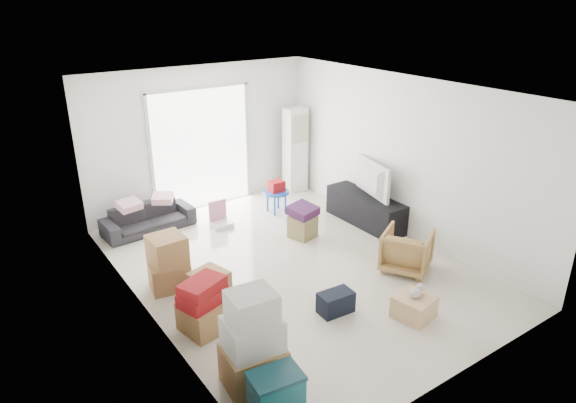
{
  "coord_description": "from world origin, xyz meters",
  "views": [
    {
      "loc": [
        -3.99,
        -5.64,
        3.9
      ],
      "look_at": [
        0.06,
        0.2,
        0.99
      ],
      "focal_mm": 32.0,
      "sensor_mm": 36.0,
      "label": 1
    }
  ],
  "objects_px": {
    "ottoman": "(303,226)",
    "kids_table": "(276,190)",
    "storage_bins": "(276,399)",
    "wood_crate": "(414,307)",
    "tv_console": "(365,209)",
    "sofa": "(148,214)",
    "ac_tower": "(295,150)",
    "armchair": "(407,249)",
    "television": "(366,192)"
  },
  "relations": [
    {
      "from": "storage_bins",
      "to": "ottoman",
      "type": "bearing_deg",
      "value": 50.15
    },
    {
      "from": "ac_tower",
      "to": "storage_bins",
      "type": "distance_m",
      "value": 6.4
    },
    {
      "from": "sofa",
      "to": "ottoman",
      "type": "xyz_separation_m",
      "value": [
        2.07,
        -1.76,
        -0.12
      ]
    },
    {
      "from": "storage_bins",
      "to": "ottoman",
      "type": "relative_size",
      "value": 1.51
    },
    {
      "from": "wood_crate",
      "to": "armchair",
      "type": "bearing_deg",
      "value": 48.0
    },
    {
      "from": "ac_tower",
      "to": "television",
      "type": "xyz_separation_m",
      "value": [
        0.05,
        -2.11,
        -0.26
      ]
    },
    {
      "from": "ac_tower",
      "to": "tv_console",
      "type": "relative_size",
      "value": 1.07
    },
    {
      "from": "tv_console",
      "to": "kids_table",
      "type": "xyz_separation_m",
      "value": [
        -1.03,
        1.35,
        0.17
      ]
    },
    {
      "from": "ac_tower",
      "to": "storage_bins",
      "type": "xyz_separation_m",
      "value": [
        -3.85,
        -5.08,
        -0.58
      ]
    },
    {
      "from": "sofa",
      "to": "armchair",
      "type": "xyz_separation_m",
      "value": [
        2.68,
        -3.56,
        0.04
      ]
    },
    {
      "from": "ottoman",
      "to": "storage_bins",
      "type": "bearing_deg",
      "value": -129.85
    },
    {
      "from": "storage_bins",
      "to": "tv_console",
      "type": "bearing_deg",
      "value": 37.28
    },
    {
      "from": "tv_console",
      "to": "sofa",
      "type": "height_order",
      "value": "sofa"
    },
    {
      "from": "sofa",
      "to": "kids_table",
      "type": "distance_m",
      "value": 2.38
    },
    {
      "from": "sofa",
      "to": "wood_crate",
      "type": "xyz_separation_m",
      "value": [
        1.85,
        -4.48,
        -0.16
      ]
    },
    {
      "from": "ac_tower",
      "to": "wood_crate",
      "type": "height_order",
      "value": "ac_tower"
    },
    {
      "from": "ac_tower",
      "to": "armchair",
      "type": "bearing_deg",
      "value": -99.07
    },
    {
      "from": "ottoman",
      "to": "tv_console",
      "type": "bearing_deg",
      "value": -8.85
    },
    {
      "from": "ac_tower",
      "to": "television",
      "type": "bearing_deg",
      "value": -88.64
    },
    {
      "from": "television",
      "to": "sofa",
      "type": "bearing_deg",
      "value": 72.95
    },
    {
      "from": "sofa",
      "to": "kids_table",
      "type": "height_order",
      "value": "kids_table"
    },
    {
      "from": "tv_console",
      "to": "television",
      "type": "relative_size",
      "value": 1.51
    },
    {
      "from": "storage_bins",
      "to": "kids_table",
      "type": "distance_m",
      "value": 5.19
    },
    {
      "from": "armchair",
      "to": "wood_crate",
      "type": "relative_size",
      "value": 1.56
    },
    {
      "from": "tv_console",
      "to": "television",
      "type": "distance_m",
      "value": 0.34
    },
    {
      "from": "ottoman",
      "to": "wood_crate",
      "type": "bearing_deg",
      "value": -94.46
    },
    {
      "from": "armchair",
      "to": "ottoman",
      "type": "bearing_deg",
      "value": -10.5
    },
    {
      "from": "television",
      "to": "armchair",
      "type": "distance_m",
      "value": 1.74
    },
    {
      "from": "television",
      "to": "ottoman",
      "type": "height_order",
      "value": "television"
    },
    {
      "from": "ac_tower",
      "to": "kids_table",
      "type": "height_order",
      "value": "ac_tower"
    },
    {
      "from": "tv_console",
      "to": "ac_tower",
      "type": "bearing_deg",
      "value": 91.36
    },
    {
      "from": "ac_tower",
      "to": "storage_bins",
      "type": "bearing_deg",
      "value": -127.18
    },
    {
      "from": "sofa",
      "to": "armchair",
      "type": "distance_m",
      "value": 4.45
    },
    {
      "from": "ac_tower",
      "to": "wood_crate",
      "type": "relative_size",
      "value": 3.9
    },
    {
      "from": "ottoman",
      "to": "kids_table",
      "type": "relative_size",
      "value": 0.61
    },
    {
      "from": "ac_tower",
      "to": "ottoman",
      "type": "bearing_deg",
      "value": -122.3
    },
    {
      "from": "armchair",
      "to": "storage_bins",
      "type": "relative_size",
      "value": 1.21
    },
    {
      "from": "storage_bins",
      "to": "wood_crate",
      "type": "distance_m",
      "value": 2.48
    },
    {
      "from": "wood_crate",
      "to": "storage_bins",
      "type": "bearing_deg",
      "value": -169.49
    },
    {
      "from": "sofa",
      "to": "storage_bins",
      "type": "relative_size",
      "value": 2.72
    },
    {
      "from": "storage_bins",
      "to": "ac_tower",
      "type": "bearing_deg",
      "value": 52.82
    },
    {
      "from": "sofa",
      "to": "armchair",
      "type": "bearing_deg",
      "value": -56.64
    },
    {
      "from": "armchair",
      "to": "kids_table",
      "type": "distance_m",
      "value": 2.97
    },
    {
      "from": "armchair",
      "to": "kids_table",
      "type": "height_order",
      "value": "armchair"
    },
    {
      "from": "television",
      "to": "ottoman",
      "type": "xyz_separation_m",
      "value": [
        -1.26,
        0.2,
        -0.42
      ]
    },
    {
      "from": "ottoman",
      "to": "kids_table",
      "type": "bearing_deg",
      "value": 78.76
    },
    {
      "from": "sofa",
      "to": "wood_crate",
      "type": "bearing_deg",
      "value": -71.18
    },
    {
      "from": "wood_crate",
      "to": "television",
      "type": "bearing_deg",
      "value": 59.72
    },
    {
      "from": "ac_tower",
      "to": "ottoman",
      "type": "height_order",
      "value": "ac_tower"
    },
    {
      "from": "ac_tower",
      "to": "tv_console",
      "type": "xyz_separation_m",
      "value": [
        0.05,
        -2.11,
        -0.6
      ]
    }
  ]
}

